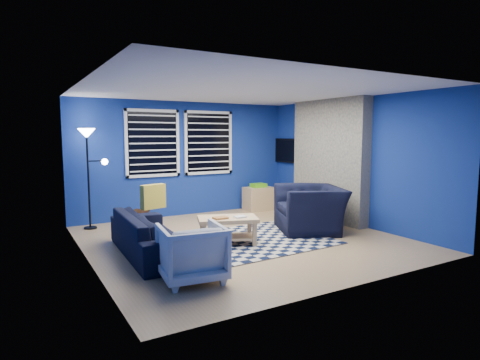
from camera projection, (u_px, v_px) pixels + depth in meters
The scene contains 18 objects.
floor at pixel (243, 239), 6.85m from camera, with size 5.00×5.00×0.00m, color tan.
ceiling at pixel (243, 91), 6.57m from camera, with size 5.00×5.00×0.00m, color white.
wall_back at pixel (186, 159), 8.86m from camera, with size 5.00×5.00×0.00m, color navy.
wall_left at pixel (85, 174), 5.46m from camera, with size 5.00×5.00×0.00m, color navy.
wall_right at pixel (351, 162), 7.95m from camera, with size 5.00×5.00×0.00m, color navy.
fireplace at pixel (329, 163), 8.32m from camera, with size 0.65×2.00×2.50m.
window_left at pixel (153, 143), 8.41m from camera, with size 1.17×0.06×1.42m.
window_right at pixel (209, 143), 9.06m from camera, with size 1.17×0.06×1.42m.
tv at pixel (288, 151), 9.63m from camera, with size 0.07×1.00×0.58m.
rug at pixel (251, 240), 6.75m from camera, with size 2.50×2.00×0.02m, color black.
sofa at pixel (152, 234), 5.97m from camera, with size 0.83×2.12×0.62m, color black.
armchair_big at pixel (310, 209), 7.42m from camera, with size 1.11×1.27×0.83m, color black.
armchair_bent at pixel (192, 252), 4.88m from camera, with size 0.75×0.77×0.70m, color gray.
rocking_horse at pixel (142, 214), 7.56m from camera, with size 0.50×0.23×0.43m, color #482417.
coffee_table at pixel (228, 225), 6.48m from camera, with size 1.08×0.84×0.47m.
cabinet at pixel (258, 198), 9.50m from camera, with size 0.66×0.45×0.64m.
floor_lamp at pixel (88, 147), 7.47m from camera, with size 0.52×0.32×1.90m.
throw_pillow at pixel (153, 197), 6.32m from camera, with size 0.40×0.12×0.38m, color gold.
Camera 1 is at (-3.40, -5.76, 1.78)m, focal length 30.00 mm.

